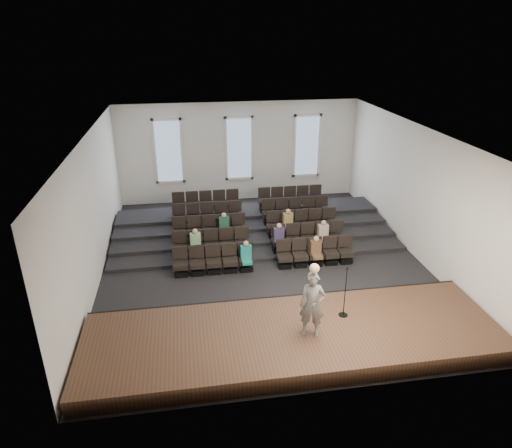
# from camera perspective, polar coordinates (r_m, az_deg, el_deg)

# --- Properties ---
(ground) EXTENTS (14.00, 14.00, 0.00)m
(ground) POSITION_cam_1_polar(r_m,az_deg,el_deg) (17.73, 0.83, -4.64)
(ground) COLOR black
(ground) RESTS_ON ground
(ceiling) EXTENTS (12.00, 14.00, 0.02)m
(ceiling) POSITION_cam_1_polar(r_m,az_deg,el_deg) (15.97, 0.94, 11.38)
(ceiling) COLOR white
(ceiling) RESTS_ON ground
(wall_back) EXTENTS (12.00, 0.04, 5.00)m
(wall_back) POSITION_cam_1_polar(r_m,az_deg,el_deg) (23.31, -2.13, 8.98)
(wall_back) COLOR white
(wall_back) RESTS_ON ground
(wall_front) EXTENTS (12.00, 0.04, 5.00)m
(wall_front) POSITION_cam_1_polar(r_m,az_deg,el_deg) (10.58, 7.57, -10.50)
(wall_front) COLOR white
(wall_front) RESTS_ON ground
(wall_left) EXTENTS (0.04, 14.00, 5.00)m
(wall_left) POSITION_cam_1_polar(r_m,az_deg,el_deg) (16.79, -19.81, 1.61)
(wall_left) COLOR white
(wall_left) RESTS_ON ground
(wall_right) EXTENTS (0.04, 14.00, 5.00)m
(wall_right) POSITION_cam_1_polar(r_m,az_deg,el_deg) (18.64, 19.47, 3.81)
(wall_right) COLOR white
(wall_right) RESTS_ON ground
(stage) EXTENTS (11.80, 3.60, 0.50)m
(stage) POSITION_cam_1_polar(r_m,az_deg,el_deg) (13.39, 4.70, -13.95)
(stage) COLOR #482E1F
(stage) RESTS_ON ground
(stage_lip) EXTENTS (11.80, 0.06, 0.52)m
(stage_lip) POSITION_cam_1_polar(r_m,az_deg,el_deg) (14.80, 3.09, -9.83)
(stage_lip) COLOR black
(stage_lip) RESTS_ON ground
(risers) EXTENTS (11.80, 4.80, 0.60)m
(risers) POSITION_cam_1_polar(r_m,az_deg,el_deg) (20.46, -0.69, 0.00)
(risers) COLOR black
(risers) RESTS_ON ground
(seating_rows) EXTENTS (6.80, 4.70, 1.67)m
(seating_rows) POSITION_cam_1_polar(r_m,az_deg,el_deg) (18.79, 0.04, -0.61)
(seating_rows) COLOR black
(seating_rows) RESTS_ON ground
(windows) EXTENTS (8.44, 0.10, 3.24)m
(windows) POSITION_cam_1_polar(r_m,az_deg,el_deg) (23.20, -2.12, 9.41)
(windows) COLOR white
(windows) RESTS_ON wall_back
(audience) EXTENTS (5.45, 2.64, 1.10)m
(audience) POSITION_cam_1_polar(r_m,az_deg,el_deg) (17.80, 1.47, -1.54)
(audience) COLOR #1A827B
(audience) RESTS_ON seating_rows
(speaker) EXTENTS (0.80, 0.64, 1.90)m
(speaker) POSITION_cam_1_polar(r_m,az_deg,el_deg) (12.63, 7.06, -9.95)
(speaker) COLOR #5C5A57
(speaker) RESTS_ON stage
(mic_stand) EXTENTS (0.27, 0.27, 1.62)m
(mic_stand) POSITION_cam_1_polar(r_m,az_deg,el_deg) (13.77, 10.98, -9.47)
(mic_stand) COLOR black
(mic_stand) RESTS_ON stage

